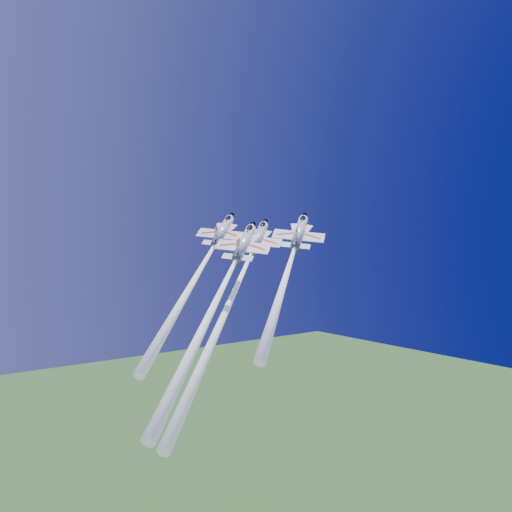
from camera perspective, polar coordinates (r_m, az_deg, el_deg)
jet_lead at (r=88.43m, az=-2.33°, el=-3.94°), size 33.45×31.66×42.42m
jet_left at (r=88.71m, az=-5.67°, el=-1.50°), size 26.96×25.31×31.27m
jet_right at (r=84.67m, az=3.30°, el=-1.12°), size 24.69×23.05×27.25m
jet_slot at (r=76.90m, az=-3.71°, el=-3.91°), size 28.30×26.63×33.63m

